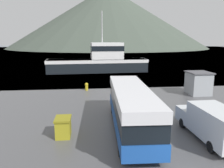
{
  "coord_description": "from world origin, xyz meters",
  "views": [
    {
      "loc": [
        -4.36,
        -7.77,
        6.43
      ],
      "look_at": [
        -2.12,
        13.89,
        2.0
      ],
      "focal_mm": 35.0,
      "sensor_mm": 36.0,
      "label": 1
    }
  ],
  "objects_px": {
    "tour_bus": "(131,106)",
    "storage_bin": "(63,127)",
    "dock_kiosk": "(198,83)",
    "delivery_van": "(212,122)",
    "fishing_boat": "(100,61)"
  },
  "relations": [
    {
      "from": "tour_bus",
      "to": "storage_bin",
      "type": "height_order",
      "value": "tour_bus"
    },
    {
      "from": "dock_kiosk",
      "to": "storage_bin",
      "type": "bearing_deg",
      "value": -145.05
    },
    {
      "from": "tour_bus",
      "to": "delivery_van",
      "type": "height_order",
      "value": "tour_bus"
    },
    {
      "from": "delivery_van",
      "to": "fishing_boat",
      "type": "relative_size",
      "value": 0.3
    },
    {
      "from": "delivery_van",
      "to": "dock_kiosk",
      "type": "distance_m",
      "value": 12.87
    },
    {
      "from": "tour_bus",
      "to": "storage_bin",
      "type": "xyz_separation_m",
      "value": [
        -4.74,
        -0.74,
        -1.07
      ]
    },
    {
      "from": "fishing_boat",
      "to": "dock_kiosk",
      "type": "bearing_deg",
      "value": -155.07
    },
    {
      "from": "storage_bin",
      "to": "delivery_van",
      "type": "bearing_deg",
      "value": -8.93
    },
    {
      "from": "delivery_van",
      "to": "dock_kiosk",
      "type": "xyz_separation_m",
      "value": [
        5.1,
        11.81,
        0.15
      ]
    },
    {
      "from": "fishing_boat",
      "to": "storage_bin",
      "type": "relative_size",
      "value": 14.39
    },
    {
      "from": "tour_bus",
      "to": "fishing_boat",
      "type": "xyz_separation_m",
      "value": [
        -0.86,
        29.82,
        0.39
      ]
    },
    {
      "from": "fishing_boat",
      "to": "dock_kiosk",
      "type": "xyz_separation_m",
      "value": [
        10.85,
        -20.26,
        -0.79
      ]
    },
    {
      "from": "storage_bin",
      "to": "dock_kiosk",
      "type": "distance_m",
      "value": 17.99
    },
    {
      "from": "fishing_boat",
      "to": "dock_kiosk",
      "type": "height_order",
      "value": "fishing_boat"
    },
    {
      "from": "tour_bus",
      "to": "dock_kiosk",
      "type": "height_order",
      "value": "tour_bus"
    }
  ]
}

